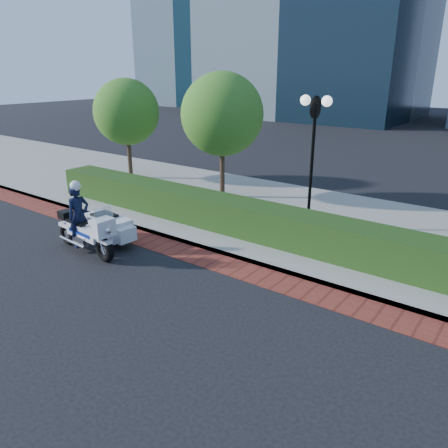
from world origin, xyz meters
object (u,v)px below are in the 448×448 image
Objects in this scene: police_motorcycle at (93,225)px; tree_b at (222,114)px; lamppost at (313,142)px; tree_a at (126,112)px.

tree_b is at bearing 94.51° from police_motorcycle.
tree_b is (-4.50, 1.30, 0.48)m from lamppost.
tree_b is (5.50, 0.00, 0.21)m from tree_a.
lamppost is 10.09m from tree_a.
tree_b reaches higher than tree_a.
tree_a is at bearing 135.34° from police_motorcycle.
tree_b reaches higher than lamppost.
tree_a is 1.73× the size of police_motorcycle.
police_motorcycle is (0.01, -6.36, -2.70)m from tree_b.
lamppost is 1.59× the size of police_motorcycle.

